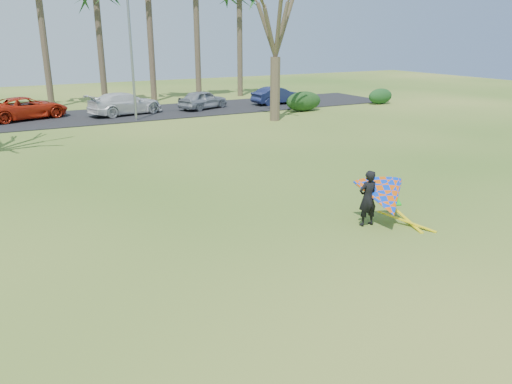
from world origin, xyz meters
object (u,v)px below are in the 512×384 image
streetlight (134,49)px  car_4 (203,100)px  bare_tree_right (276,13)px  car_2 (26,108)px  car_5 (277,95)px  car_3 (125,103)px  kite_flyer (384,198)px

streetlight → car_4: bearing=25.5°
bare_tree_right → car_2: size_ratio=1.79×
car_2 → car_4: bearing=-114.0°
car_2 → car_5: size_ratio=1.28×
car_3 → kite_flyer: size_ratio=2.15×
car_2 → streetlight: bearing=-139.8°
car_4 → car_5: car_4 is taller
car_2 → car_4: (11.88, -1.18, -0.04)m
car_2 → car_4: size_ratio=1.29×
car_4 → car_5: 6.15m
car_4 → kite_flyer: 24.61m
bare_tree_right → streetlight: (-7.84, 4.00, -2.10)m
bare_tree_right → car_2: bare_tree_right is taller
bare_tree_right → car_2: 17.16m
bare_tree_right → car_4: 9.13m
kite_flyer → car_5: bearing=66.2°
car_3 → car_5: size_ratio=1.27×
bare_tree_right → car_2: bearing=150.9°
streetlight → car_3: bearing=92.4°
streetlight → car_3: size_ratio=1.56×
car_3 → kite_flyer: kite_flyer is taller
car_2 → kite_flyer: bearing=178.1°
car_2 → kite_flyer: kite_flyer is taller
car_5 → car_2: bearing=80.3°
car_2 → car_3: car_3 is taller
car_2 → car_3: bearing=-118.5°
streetlight → car_2: size_ratio=1.55×
car_5 → car_4: bearing=82.3°
car_5 → kite_flyer: 26.15m
car_3 → car_4: 5.72m
kite_flyer → streetlight: bearing=93.2°
car_3 → streetlight: bearing=168.3°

